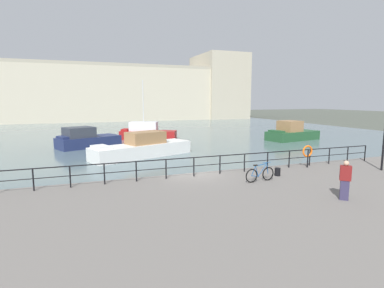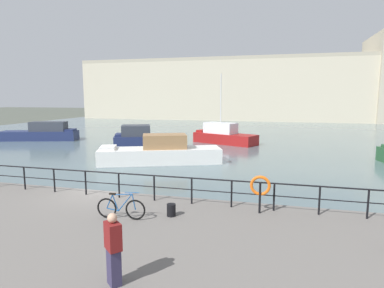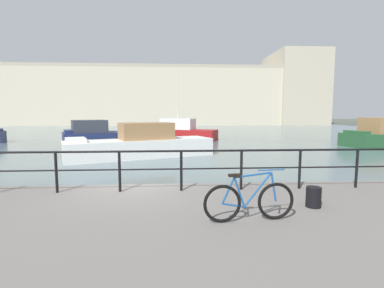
{
  "view_description": "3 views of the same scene",
  "coord_description": "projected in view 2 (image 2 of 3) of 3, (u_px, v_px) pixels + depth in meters",
  "views": [
    {
      "loc": [
        -6.09,
        -16.18,
        5.0
      ],
      "look_at": [
        1.38,
        4.09,
        1.87
      ],
      "focal_mm": 28.54,
      "sensor_mm": 36.0,
      "label": 1
    },
    {
      "loc": [
        7.76,
        -13.0,
        5.05
      ],
      "look_at": [
        2.55,
        6.57,
        2.13
      ],
      "focal_mm": 30.81,
      "sensor_mm": 36.0,
      "label": 2
    },
    {
      "loc": [
        1.11,
        -8.18,
        2.85
      ],
      "look_at": [
        1.86,
        3.67,
        1.56
      ],
      "focal_mm": 27.03,
      "sensor_mm": 36.0,
      "label": 3
    }
  ],
  "objects": [
    {
      "name": "quay_railing",
      "position": [
        119.0,
        181.0,
        13.86
      ],
      "size": [
        22.34,
        0.07,
        1.08
      ],
      "color": "black",
      "rests_on": "quay_promenade"
    },
    {
      "name": "harbor_building",
      "position": [
        271.0,
        89.0,
        72.49
      ],
      "size": [
        72.72,
        16.47,
        17.12
      ],
      "color": "#C1B79E",
      "rests_on": "ground_plane"
    },
    {
      "name": "parked_bicycle",
      "position": [
        121.0,
        208.0,
        11.47
      ],
      "size": [
        1.77,
        0.21,
        0.98
      ],
      "rotation": [
        0.0,
        0.0,
        0.09
      ],
      "color": "black",
      "rests_on": "quay_promenade"
    },
    {
      "name": "ground_plane",
      "position": [
        102.0,
        207.0,
        15.13
      ],
      "size": [
        240.0,
        240.0,
        0.0
      ],
      "primitive_type": "plane",
      "color": "#4C5147"
    },
    {
      "name": "water_basin",
      "position": [
        219.0,
        135.0,
        44.01
      ],
      "size": [
        80.0,
        60.0,
        0.01
      ],
      "primitive_type": "cube",
      "color": "slate",
      "rests_on": "ground_plane"
    },
    {
      "name": "moored_cabin_cruiser",
      "position": [
        42.0,
        133.0,
        38.35
      ],
      "size": [
        8.9,
        4.58,
        2.16
      ],
      "rotation": [
        0.0,
        0.0,
        0.29
      ],
      "color": "navy",
      "rests_on": "water_basin"
    },
    {
      "name": "moored_green_narrowboat",
      "position": [
        143.0,
        138.0,
        33.4
      ],
      "size": [
        6.9,
        5.02,
        2.19
      ],
      "rotation": [
        0.0,
        0.0,
        3.55
      ],
      "color": "navy",
      "rests_on": "water_basin"
    },
    {
      "name": "standing_person",
      "position": [
        113.0,
        249.0,
        7.37
      ],
      "size": [
        0.51,
        0.5,
        1.69
      ],
      "rotation": [
        0.0,
        0.0,
        0.83
      ],
      "color": "#332D4C",
      "rests_on": "quay_promenade"
    },
    {
      "name": "life_ring_stand",
      "position": [
        260.0,
        187.0,
        12.01
      ],
      "size": [
        0.75,
        0.16,
        1.4
      ],
      "color": "black",
      "rests_on": "quay_promenade"
    },
    {
      "name": "moored_harbor_tender",
      "position": [
        160.0,
        153.0,
        25.18
      ],
      "size": [
        9.48,
        5.73,
        2.2
      ],
      "rotation": [
        0.0,
        0.0,
        3.52
      ],
      "color": "white",
      "rests_on": "water_basin"
    },
    {
      "name": "moored_small_launch",
      "position": [
        223.0,
        135.0,
        35.8
      ],
      "size": [
        7.35,
        4.95,
        7.47
      ],
      "rotation": [
        0.0,
        0.0,
        2.72
      ],
      "color": "maroon",
      "rests_on": "water_basin"
    },
    {
      "name": "mooring_bollard",
      "position": [
        171.0,
        210.0,
        11.77
      ],
      "size": [
        0.32,
        0.32,
        0.44
      ],
      "primitive_type": "cylinder",
      "color": "black",
      "rests_on": "quay_promenade"
    }
  ]
}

